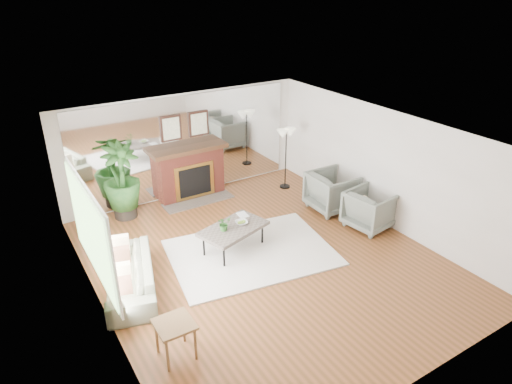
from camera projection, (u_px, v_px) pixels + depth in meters
ground at (264, 260)px, 8.73m from camera, size 7.00×7.00×0.00m
wall_left at (96, 249)px, 6.76m from camera, size 0.02×7.00×2.50m
wall_right at (384, 168)px, 9.61m from camera, size 0.02×7.00×2.50m
wall_back at (185, 146)px, 10.86m from camera, size 6.00×0.02×2.50m
mirror_panel at (186, 146)px, 10.84m from camera, size 5.40×0.04×2.40m
window_panel at (90, 231)px, 7.04m from camera, size 0.04×2.40×1.50m
fireplace at (191, 172)px, 10.94m from camera, size 1.85×0.83×2.05m
area_rug at (251, 252)px, 8.92m from camera, size 3.39×2.66×0.03m
coffee_table at (233, 229)px, 8.82m from camera, size 1.47×1.11×0.52m
sofa at (129, 275)px, 7.79m from camera, size 1.30×2.14×0.58m
armchair_back at (332, 191)px, 10.44m from camera, size 1.02×1.00×0.90m
armchair_front at (370, 209)px, 9.70m from camera, size 1.03×1.01×0.83m
side_table at (175, 329)px, 6.32m from camera, size 0.52×0.52×0.59m
potted_ficus at (121, 179)px, 9.89m from camera, size 0.99×0.99×1.72m
floor_lamp at (286, 138)px, 11.14m from camera, size 0.50×0.28×1.55m
tabletop_plant at (224, 224)px, 8.64m from camera, size 0.28×0.25×0.28m
fruit_bowl at (242, 223)px, 8.91m from camera, size 0.29×0.29×0.06m
book at (238, 216)px, 9.19m from camera, size 0.21×0.28×0.02m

